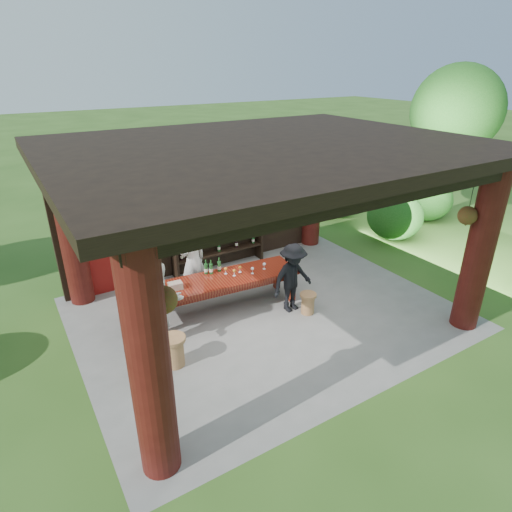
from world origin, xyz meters
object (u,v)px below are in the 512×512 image
host (193,261)px  stool_near_right (308,303)px  wine_shelf (218,228)px  stool_near_left (174,350)px  napkin_basket (175,286)px  stool_far_left (143,363)px  guest_man (293,278)px  tasting_table (218,284)px  guest_woman (162,307)px

host → stool_near_right: bearing=119.2°
wine_shelf → stool_near_left: size_ratio=4.26×
napkin_basket → stool_near_right: bearing=-24.3°
stool_far_left → guest_man: guest_man is taller
host → stool_far_left: bearing=32.5°
tasting_table → stool_far_left: tasting_table is taller
wine_shelf → napkin_basket: (-1.85, -1.81, -0.24)m
stool_near_left → guest_woman: bearing=84.8°
stool_near_left → stool_near_right: 2.99m
stool_near_right → guest_man: guest_man is taller
stool_far_left → wine_shelf: bearing=45.5°
wine_shelf → stool_near_right: bearing=-78.8°
wine_shelf → guest_woman: 3.42m
stool_near_right → stool_near_left: bearing=-177.3°
tasting_table → guest_man: (1.34, -0.77, 0.11)m
stool_near_left → guest_woman: 0.80m
guest_woman → napkin_basket: size_ratio=6.57×
host → guest_man: (1.53, -1.53, -0.14)m
tasting_table → stool_near_left: (-1.45, -1.19, -0.34)m
stool_near_right → napkin_basket: bearing=155.7°
guest_woman → guest_man: 2.73m
tasting_table → stool_far_left: 2.34m
stool_near_left → stool_near_right: size_ratio=1.24×
host → guest_woman: bearing=34.7°
host → guest_man: bearing=120.4°
wine_shelf → tasting_table: (-0.96, -1.85, -0.43)m
tasting_table → stool_near_right: (1.54, -1.05, -0.39)m
wine_shelf → guest_man: (0.37, -2.62, -0.32)m
wine_shelf → host: 1.59m
napkin_basket → tasting_table: bearing=-2.7°
wine_shelf → guest_woman: bearing=-133.7°
stool_near_left → tasting_table: bearing=39.5°
tasting_table → guest_man: size_ratio=2.33×
host → napkin_basket: size_ratio=6.84×
guest_man → stool_near_left: bearing=-176.7°
wine_shelf → host: (-1.15, -1.08, -0.17)m
stool_far_left → host: 2.72m
stool_near_right → host: bearing=133.6°
tasting_table → stool_near_left: size_ratio=6.16×
guest_woman → guest_man: bearing=-11.3°
stool_far_left → guest_woman: bearing=42.0°
wine_shelf → napkin_basket: bearing=-135.7°
guest_woman → host: bearing=40.9°
stool_near_right → host: host is taller
tasting_table → wine_shelf: bearing=62.5°
wine_shelf → guest_man: bearing=-82.0°
host → wine_shelf: bearing=-151.3°
stool_near_left → host: size_ratio=0.32×
stool_far_left → guest_man: size_ratio=0.30×
napkin_basket → wine_shelf: bearing=44.3°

